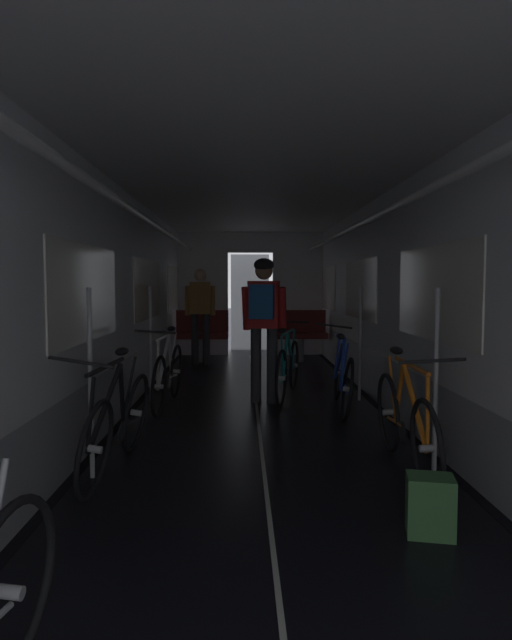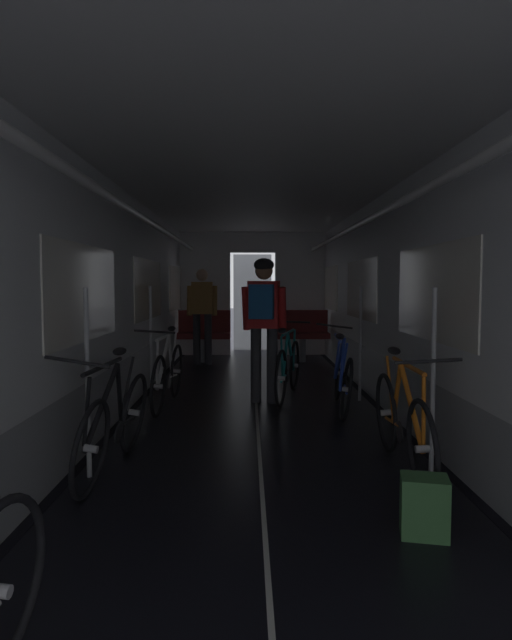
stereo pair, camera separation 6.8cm
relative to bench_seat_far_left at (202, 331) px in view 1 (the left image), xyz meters
name	(u,v)px [view 1 (the left image)]	position (x,y,z in m)	size (l,w,h in m)	color
train_car_shell	(259,257)	(0.90, -4.47, 1.13)	(3.14, 12.34, 2.57)	black
bench_seat_far_left	(202,331)	(0.00, 0.00, 0.00)	(0.98, 0.51, 0.95)	gray
bench_seat_far_right	(300,331)	(1.80, 0.00, 0.00)	(0.98, 0.51, 0.95)	gray
bicycle_orange	(405,421)	(1.97, -5.90, -0.18)	(0.44, 1.69, 0.94)	black
bicycle_white	(168,374)	(-0.12, -3.66, -0.18)	(0.44, 1.69, 0.94)	black
bicycle_black	(118,422)	(-0.21, -5.85, -0.19)	(0.47, 1.70, 0.96)	black
bicycle_blue	(343,376)	(1.87, -3.87, -0.19)	(0.44, 1.69, 0.95)	black
person_cyclist_aisle	(264,314)	(0.99, -3.48, 0.50)	(0.56, 0.44, 1.73)	#2D2D33
bicycle_teal_in_aisle	(288,368)	(1.31, -3.22, -0.18)	(0.55, 1.65, 0.94)	black
person_standing_near_bench	(200,310)	(0.00, -0.38, 0.41)	(0.53, 0.23, 1.69)	#2D2D33
backpack_on_floor	(430,506)	(1.80, -6.95, -0.40)	(0.26, 0.20, 0.34)	#3D703D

